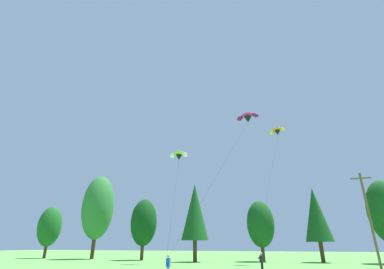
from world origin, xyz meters
The scene contains 12 objects.
treeline_tree_a centered at (-38.18, 42.41, 5.74)m, with size 4.36×4.36×9.49m.
treeline_tree_b centered at (-27.61, 42.61, 9.01)m, with size 5.82×5.82×14.89m.
treeline_tree_c centered at (-17.42, 42.12, 5.98)m, with size 4.47×4.47×9.88m.
treeline_tree_d centered at (-7.34, 39.78, 7.21)m, with size 4.13×4.13×11.51m.
treeline_tree_e centered at (2.17, 43.95, 5.43)m, with size 4.22×4.22×8.97m.
treeline_tree_f centered at (10.46, 44.36, 6.66)m, with size 3.94×3.94×10.64m.
utility_pole centered at (15.09, 34.12, 5.39)m, with size 2.20×0.26×10.24m.
kite_flyer_near centered at (-2.24, 17.77, 0.99)m, with size 0.28×0.58×1.69m.
kite_flyer_mid centered at (3.65, 25.81, 1.00)m, with size 0.70×0.72×1.69m.
parafoil_kite_high_lime_white centered at (-8.49, 35.41, 15.22)m, with size 7.61×18.23×14.79m.
parafoil_kite_mid_orange centered at (6.40, 39.33, 18.88)m, with size 4.39×14.35×17.90m.
parafoil_kite_far_magenta centered at (3.10, 29.14, 17.17)m, with size 6.97×12.01×16.63m.
Camera 1 is at (6.45, -2.65, 2.31)m, focal length 25.83 mm.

